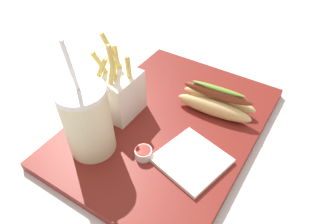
% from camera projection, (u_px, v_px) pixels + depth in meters
% --- Properties ---
extents(ground_plane, '(2.40, 2.40, 0.02)m').
position_uv_depth(ground_plane, '(168.00, 132.00, 0.67)').
color(ground_plane, silver).
extents(food_tray, '(0.48, 0.36, 0.02)m').
position_uv_depth(food_tray, '(168.00, 125.00, 0.66)').
color(food_tray, maroon).
rests_on(food_tray, ground_plane).
extents(soda_cup, '(0.09, 0.09, 0.25)m').
position_uv_depth(soda_cup, '(87.00, 120.00, 0.55)').
color(soda_cup, beige).
rests_on(soda_cup, food_tray).
extents(fries_basket, '(0.09, 0.08, 0.18)m').
position_uv_depth(fries_basket, '(118.00, 93.00, 0.64)').
color(fries_basket, white).
rests_on(fries_basket, food_tray).
extents(hot_dog_1, '(0.07, 0.17, 0.07)m').
position_uv_depth(hot_dog_1, '(216.00, 102.00, 0.66)').
color(hot_dog_1, '#DBB775').
rests_on(hot_dog_1, food_tray).
extents(ketchup_cup_1, '(0.03, 0.03, 0.02)m').
position_uv_depth(ketchup_cup_1, '(143.00, 153.00, 0.57)').
color(ketchup_cup_1, white).
rests_on(ketchup_cup_1, food_tray).
extents(napkin_stack, '(0.14, 0.14, 0.01)m').
position_uv_depth(napkin_stack, '(192.00, 160.00, 0.57)').
color(napkin_stack, white).
rests_on(napkin_stack, food_tray).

